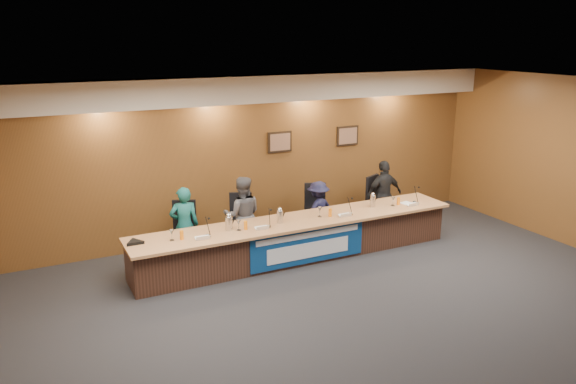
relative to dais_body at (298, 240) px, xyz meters
name	(u,v)px	position (x,y,z in m)	size (l,w,h in m)	color
floor	(373,314)	(0.00, -2.40, -0.35)	(10.00, 10.00, 0.00)	black
ceiling	(383,93)	(0.00, -2.40, 2.85)	(10.00, 8.00, 0.04)	silver
wall_back	(261,156)	(0.00, 1.60, 1.25)	(10.00, 0.04, 3.20)	brown
soffit	(265,88)	(0.00, 1.35, 2.60)	(10.00, 0.50, 0.50)	beige
dais_body	(298,240)	(0.00, 0.00, 0.00)	(6.00, 0.80, 0.70)	#3C2218
dais_top	(299,221)	(0.00, -0.05, 0.38)	(6.10, 0.95, 0.05)	#B2794A
banner	(308,246)	(0.00, -0.41, 0.03)	(2.20, 0.02, 0.65)	navy
banner_text_upper	(309,235)	(0.00, -0.43, 0.23)	(2.00, 0.01, 0.10)	silver
banner_text_lower	(309,250)	(0.00, -0.43, -0.05)	(1.60, 0.01, 0.28)	silver
wall_photo_left	(280,142)	(0.40, 1.57, 1.50)	(0.52, 0.04, 0.42)	black
wall_photo_right	(347,136)	(2.00, 1.57, 1.50)	(0.52, 0.04, 0.42)	black
panelist_a	(184,225)	(-1.88, 0.69, 0.35)	(0.51, 0.33, 1.40)	#145553
panelist_b	(242,215)	(-0.78, 0.69, 0.38)	(0.71, 0.55, 1.46)	#4B4A50
panelist_c	(318,211)	(0.81, 0.69, 0.24)	(0.76, 0.44, 1.18)	#151632
panelist_d	(384,195)	(2.38, 0.69, 0.37)	(0.84, 0.35, 1.44)	black
office_chair_a	(184,235)	(-1.88, 0.79, 0.13)	(0.48, 0.48, 0.08)	black
office_chair_b	(241,226)	(-0.78, 0.79, 0.13)	(0.48, 0.48, 0.08)	black
office_chair_c	(315,215)	(0.81, 0.79, 0.13)	(0.48, 0.48, 0.08)	black
office_chair_d	(380,204)	(2.38, 0.79, 0.13)	(0.48, 0.48, 0.08)	black
nameplate_a	(203,237)	(-1.85, -0.28, 0.45)	(0.24, 0.06, 0.09)	white
microphone_a	(208,235)	(-1.72, -0.12, 0.41)	(0.07, 0.07, 0.02)	black
juice_glass_a	(182,235)	(-2.15, -0.10, 0.47)	(0.06, 0.06, 0.15)	orange
water_glass_a	(172,235)	(-2.31, -0.08, 0.49)	(0.08, 0.08, 0.18)	silver
nameplate_b	(263,227)	(-0.80, -0.26, 0.45)	(0.24, 0.06, 0.09)	white
microphone_b	(269,226)	(-0.64, -0.16, 0.41)	(0.07, 0.07, 0.02)	black
juice_glass_b	(246,225)	(-1.05, -0.11, 0.47)	(0.06, 0.06, 0.15)	orange
water_glass_b	(239,225)	(-1.17, -0.10, 0.49)	(0.08, 0.08, 0.18)	silver
nameplate_c	(346,215)	(0.83, -0.29, 0.45)	(0.24, 0.06, 0.09)	white
microphone_c	(349,214)	(0.96, -0.17, 0.41)	(0.07, 0.07, 0.02)	black
juice_glass_c	(330,212)	(0.59, -0.14, 0.47)	(0.06, 0.06, 0.15)	orange
water_glass_c	(320,212)	(0.42, -0.06, 0.49)	(0.08, 0.08, 0.18)	silver
nameplate_d	(414,204)	(2.35, -0.31, 0.45)	(0.24, 0.06, 0.09)	white
microphone_d	(414,202)	(2.53, -0.11, 0.41)	(0.07, 0.07, 0.02)	black
juice_glass_d	(398,201)	(2.15, -0.10, 0.47)	(0.06, 0.06, 0.15)	orange
water_glass_d	(393,201)	(2.01, -0.11, 0.49)	(0.08, 0.08, 0.18)	silver
carafe_left	(229,224)	(-1.31, -0.02, 0.52)	(0.13, 0.13, 0.24)	silver
carafe_mid	(280,217)	(-0.38, -0.06, 0.51)	(0.11, 0.11, 0.22)	silver
carafe_right	(373,201)	(1.62, 0.01, 0.51)	(0.11, 0.11, 0.23)	silver
speakerphone	(135,242)	(-2.87, 0.04, 0.43)	(0.32, 0.32, 0.05)	black
paper_stack	(408,204)	(2.36, -0.14, 0.40)	(0.22, 0.30, 0.01)	white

